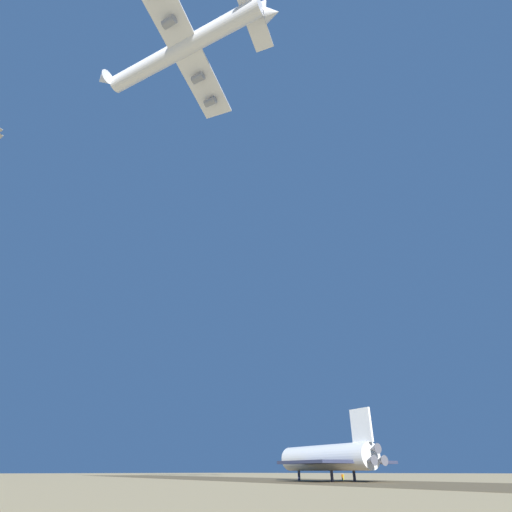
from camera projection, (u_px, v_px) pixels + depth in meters
ground_plane at (342, 482)px, 96.78m from camera, size 1200.00×1200.00×0.00m
runway_strip at (328, 481)px, 98.70m from camera, size 427.21×196.49×0.02m
space_shuttle at (324, 458)px, 101.69m from camera, size 37.89×28.81×15.80m
carrier_jet at (184, 48)px, 147.89m from camera, size 76.10×60.53×20.57m
ground_crew_near_nose at (342, 476)px, 114.97m from camera, size 0.35×0.62×1.73m
ground_crew_mid_fuselage at (342, 477)px, 114.29m from camera, size 0.65×0.27×1.73m
ground_crew_near_wingtip at (343, 476)px, 116.50m from camera, size 0.65×0.24×1.73m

